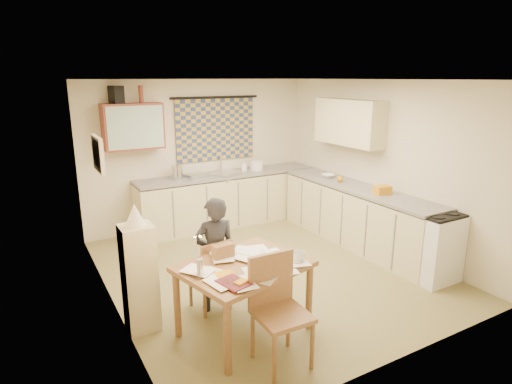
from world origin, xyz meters
TOP-DOWN VIEW (x-y plane):
  - floor at (0.00, 0.00)m, footprint 4.00×4.50m
  - ceiling at (0.00, 0.00)m, footprint 4.00×4.50m
  - wall_back at (0.00, 2.26)m, footprint 4.00×0.02m
  - wall_front at (0.00, -2.26)m, footprint 4.00×0.02m
  - wall_left at (-2.01, 0.00)m, footprint 0.02×4.50m
  - wall_right at (2.01, 0.00)m, footprint 0.02×4.50m
  - window_blind at (0.30, 2.22)m, footprint 1.45×0.03m
  - curtain_rod at (0.30, 2.20)m, footprint 1.60×0.04m
  - wall_cabinet at (-1.15, 2.08)m, footprint 0.90×0.34m
  - wall_cabinet_glass at (-1.15, 1.91)m, footprint 0.84×0.02m
  - upper_cabinet_right at (1.83, 0.55)m, footprint 0.34×1.30m
  - framed_print at (-1.97, 0.40)m, footprint 0.04×0.50m
  - print_canvas at (-1.95, 0.40)m, footprint 0.01×0.42m
  - counter_back at (0.43, 1.95)m, footprint 3.30×0.62m
  - counter_right at (1.70, 0.12)m, footprint 0.62×2.95m
  - stove at (1.70, -1.27)m, footprint 0.58×0.58m
  - sink at (0.39, 1.95)m, footprint 0.68×0.63m
  - tap at (0.34, 2.13)m, footprint 0.04×0.04m
  - dish_rack at (-0.20, 1.95)m, footprint 0.41×0.37m
  - kettle at (-0.53, 1.95)m, footprint 0.24×0.24m
  - mixing_bowl at (0.96, 1.95)m, footprint 0.25×0.25m
  - soap_bottle at (0.73, 2.00)m, footprint 0.14×0.14m
  - bowl at (1.70, 0.85)m, footprint 0.23×0.23m
  - orange_bag at (1.70, -0.37)m, footprint 0.25×0.20m
  - fruit_orange at (1.65, 0.49)m, footprint 0.10×0.10m
  - speaker at (-1.36, 2.08)m, footprint 0.21×0.24m
  - bottle_green at (-1.31, 2.08)m, footprint 0.09×0.09m
  - bottle_brown at (-0.99, 2.08)m, footprint 0.08×0.08m
  - dining_table at (-0.95, -1.15)m, footprint 1.38×1.16m
  - chair_far at (-1.06, -0.55)m, footprint 0.42×0.42m
  - chair_near at (-0.90, -1.74)m, footprint 0.46×0.46m
  - person at (-1.01, -0.58)m, footprint 0.55×0.42m
  - shelf_stand at (-1.84, -0.56)m, footprint 0.32×0.30m
  - lampshade at (-1.84, -0.56)m, footprint 0.20×0.20m
  - letter_rack at (-1.08, -0.94)m, footprint 0.23×0.12m
  - mug at (-0.46, -1.37)m, footprint 0.17×0.17m
  - magazine at (-1.34, -1.51)m, footprint 0.35×0.39m
  - book at (-1.32, -1.32)m, footprint 0.23×0.28m
  - orange_box at (-1.18, -1.52)m, footprint 0.14×0.12m
  - eyeglasses at (-0.72, -1.42)m, footprint 0.13×0.06m
  - candle_holder at (-1.44, -1.20)m, footprint 0.08×0.08m
  - candle at (-1.47, -1.19)m, footprint 0.03×0.03m
  - candle_flame at (-1.44, -1.24)m, footprint 0.02×0.02m
  - papers at (-0.88, -1.24)m, footprint 1.24×0.94m

SIDE VIEW (x-z plane):
  - floor at x=0.00m, z-range -0.02..0.00m
  - chair_far at x=-1.06m, z-range -0.16..0.68m
  - chair_near at x=-0.90m, z-range -0.19..0.81m
  - dining_table at x=-0.95m, z-range 0.00..0.75m
  - stove at x=1.70m, z-range 0.00..0.89m
  - counter_right at x=1.70m, z-range -0.01..0.91m
  - counter_back at x=0.43m, z-range -0.01..0.91m
  - shelf_stand at x=-1.84m, z-range 0.00..1.13m
  - person at x=-1.01m, z-range 0.00..1.30m
  - eyeglasses at x=-0.72m, z-range 0.75..0.77m
  - book at x=-1.32m, z-range 0.75..0.77m
  - magazine at x=-1.34m, z-range 0.75..0.78m
  - papers at x=-0.88m, z-range 0.75..0.78m
  - orange_box at x=-1.18m, z-range 0.75..0.79m
  - mug at x=-0.46m, z-range 0.75..0.85m
  - letter_rack at x=-1.08m, z-range 0.75..0.91m
  - candle_holder at x=-1.44m, z-range 0.75..0.93m
  - sink at x=0.39m, z-range 0.83..0.93m
  - bowl at x=1.70m, z-range 0.92..0.97m
  - dish_rack at x=-0.20m, z-range 0.92..0.98m
  - fruit_orange at x=1.65m, z-range 0.92..1.02m
  - orange_bag at x=1.70m, z-range 0.92..1.04m
  - mixing_bowl at x=0.96m, z-range 0.92..1.08m
  - soap_bottle at x=0.73m, z-range 0.92..1.10m
  - kettle at x=-0.53m, z-range 0.92..1.16m
  - candle at x=-1.47m, z-range 0.93..1.15m
  - tap at x=0.34m, z-range 0.92..1.20m
  - candle_flame at x=-1.44m, z-range 1.15..1.17m
  - lampshade at x=-1.84m, z-range 1.13..1.35m
  - wall_back at x=0.00m, z-range 0.00..2.50m
  - wall_front at x=0.00m, z-range 0.00..2.50m
  - wall_left at x=-2.01m, z-range 0.00..2.50m
  - wall_right at x=2.01m, z-range 0.00..2.50m
  - window_blind at x=0.30m, z-range 1.12..2.17m
  - framed_print at x=-1.97m, z-range 1.50..1.90m
  - print_canvas at x=-1.95m, z-range 1.54..1.86m
  - wall_cabinet at x=-1.15m, z-range 1.45..2.15m
  - wall_cabinet_glass at x=-1.15m, z-range 1.48..2.12m
  - upper_cabinet_right at x=1.83m, z-range 1.50..2.20m
  - curtain_rod at x=0.30m, z-range 2.18..2.22m
  - speaker at x=-1.36m, z-range 2.15..2.41m
  - bottle_green at x=-1.31m, z-range 2.15..2.41m
  - bottle_brown at x=-0.99m, z-range 2.15..2.41m
  - ceiling at x=0.00m, z-range 2.50..2.52m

